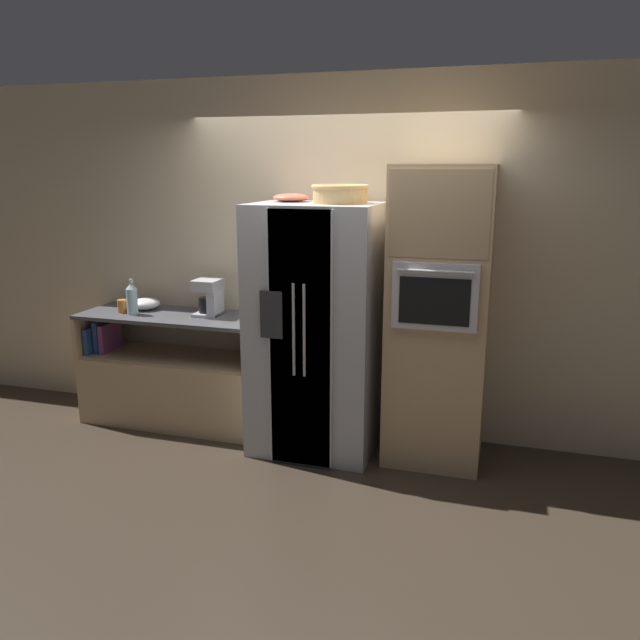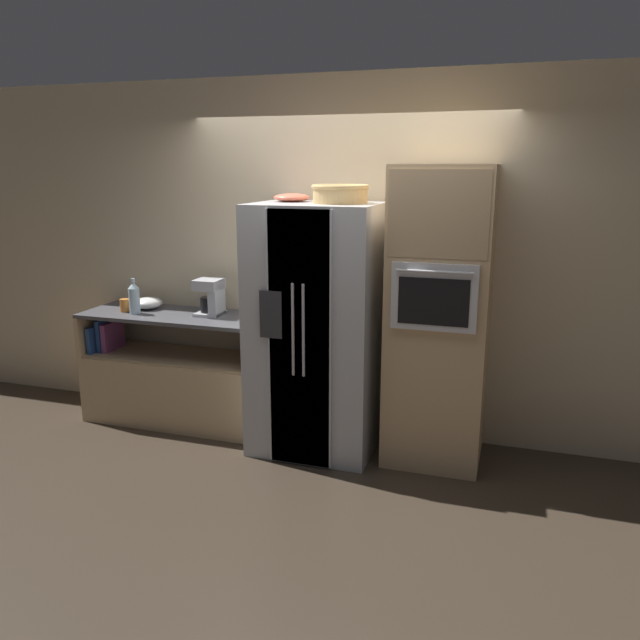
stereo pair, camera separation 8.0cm
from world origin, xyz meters
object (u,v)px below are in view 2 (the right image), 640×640
object	(u,v)px
wall_oven	(439,317)
wicker_basket	(340,193)
fruit_bowl	(292,197)
refrigerator	(317,329)
bottle_tall	(134,298)
coffee_maker	(212,296)
mug	(125,305)
mixing_bowl	(148,303)

from	to	relation	value
wall_oven	wicker_basket	bearing A→B (deg)	-174.21
wall_oven	fruit_bowl	distance (m)	1.39
refrigerator	bottle_tall	size ratio (longest dim) A/B	6.35
fruit_bowl	coffee_maker	bearing A→B (deg)	175.72
refrigerator	mug	size ratio (longest dim) A/B	15.93
wall_oven	mixing_bowl	world-z (taller)	wall_oven
fruit_bowl	mug	size ratio (longest dim) A/B	2.32
bottle_tall	mug	xyz separation A→B (m)	(-0.12, 0.03, -0.08)
fruit_bowl	bottle_tall	distance (m)	1.59
fruit_bowl	bottle_tall	size ratio (longest dim) A/B	0.93
bottle_tall	mixing_bowl	xyz separation A→B (m)	(0.00, 0.19, -0.08)
wall_oven	bottle_tall	size ratio (longest dim) A/B	7.26
fruit_bowl	refrigerator	bearing A→B (deg)	-23.85
fruit_bowl	bottle_tall	xyz separation A→B (m)	(-1.36, -0.09, -0.83)
refrigerator	fruit_bowl	bearing A→B (deg)	156.15
wicker_basket	fruit_bowl	world-z (taller)	wicker_basket
coffee_maker	fruit_bowl	bearing A→B (deg)	-4.28
wall_oven	mug	size ratio (longest dim) A/B	18.22
mixing_bowl	refrigerator	bearing A→B (deg)	-7.36
fruit_bowl	wall_oven	bearing A→B (deg)	-1.51
wicker_basket	mixing_bowl	bearing A→B (deg)	173.30
wall_oven	coffee_maker	xyz separation A→B (m)	(-1.84, 0.08, 0.02)
wall_oven	bottle_tall	world-z (taller)	wall_oven
mug	fruit_bowl	bearing A→B (deg)	2.02
refrigerator	coffee_maker	xyz separation A→B (m)	(-0.95, 0.15, 0.16)
fruit_bowl	mixing_bowl	distance (m)	1.64
mug	mixing_bowl	size ratio (longest dim) A/B	0.49
wall_oven	wicker_basket	size ratio (longest dim) A/B	5.22
wall_oven	mixing_bowl	distance (m)	2.48
coffee_maker	mug	bearing A→B (deg)	-171.98
wall_oven	bottle_tall	distance (m)	2.48
mug	coffee_maker	xyz separation A→B (m)	(0.75, 0.11, 0.11)
bottle_tall	coffee_maker	xyz separation A→B (m)	(0.64, 0.14, 0.03)
refrigerator	bottle_tall	xyz separation A→B (m)	(-1.59, 0.01, 0.14)
wicker_basket	mug	bearing A→B (deg)	178.46
coffee_maker	refrigerator	bearing A→B (deg)	-9.23
wicker_basket	bottle_tall	bearing A→B (deg)	179.48
wall_oven	wicker_basket	world-z (taller)	wall_oven
wall_oven	mixing_bowl	size ratio (longest dim) A/B	8.99
wicker_basket	fruit_bowl	size ratio (longest dim) A/B	1.50
coffee_maker	wall_oven	bearing A→B (deg)	-2.60
fruit_bowl	coffee_maker	world-z (taller)	fruit_bowl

